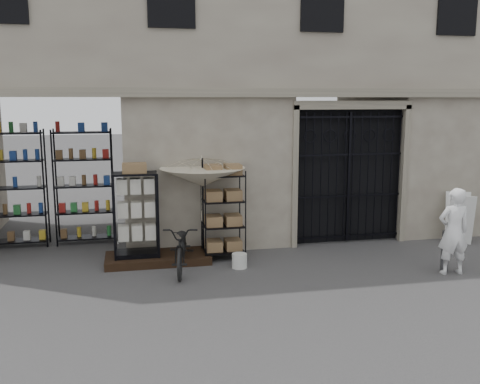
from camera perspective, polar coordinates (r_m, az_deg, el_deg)
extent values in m
plane|color=black|center=(9.57, 6.51, -9.25)|extent=(80.00, 80.00, 0.00)
cube|color=#9C9682|center=(12.96, 1.14, 16.00)|extent=(14.00, 4.00, 9.00)
cube|color=black|center=(11.59, -19.72, 1.25)|extent=(3.00, 1.70, 3.00)
cube|color=black|center=(12.12, -19.57, 0.43)|extent=(2.70, 0.50, 2.50)
cube|color=black|center=(11.91, 11.21, 1.87)|extent=(2.50, 0.06, 3.00)
cube|color=black|center=(11.77, 11.51, 1.52)|extent=(0.05, 0.05, 2.80)
cube|color=black|center=(10.58, -8.75, -6.99)|extent=(2.00, 0.90, 0.15)
cube|color=black|center=(10.54, -10.90, -6.45)|extent=(0.94, 0.77, 0.09)
cube|color=silver|center=(10.12, -10.46, -2.65)|extent=(0.70, 0.31, 1.51)
cube|color=silver|center=(10.37, -11.03, -2.88)|extent=(0.77, 0.60, 1.25)
cube|color=olive|center=(10.20, -11.20, 2.28)|extent=(0.55, 0.49, 0.18)
cube|color=black|center=(10.48, -1.81, -2.42)|extent=(0.87, 0.69, 1.78)
cube|color=olive|center=(10.49, -1.81, -2.72)|extent=(0.74, 0.56, 1.34)
cylinder|color=black|center=(10.61, -3.98, -1.72)|extent=(0.04, 0.04, 1.99)
imported|color=beige|center=(10.49, -4.02, 2.14)|extent=(1.77, 1.79, 1.34)
cylinder|color=silver|center=(10.09, -0.06, -7.34)|extent=(0.31, 0.31, 0.27)
imported|color=black|center=(10.04, -6.13, -8.31)|extent=(0.74, 0.99, 1.73)
cylinder|color=#535558|center=(10.52, 21.04, -5.90)|extent=(0.15, 0.15, 0.77)
imported|color=white|center=(10.54, 21.53, -8.08)|extent=(0.69, 1.62, 0.38)
cube|color=silver|center=(12.35, 22.51, -2.82)|extent=(0.58, 0.44, 1.10)
cube|color=silver|center=(12.67, 22.21, -2.49)|extent=(0.58, 0.44, 1.10)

